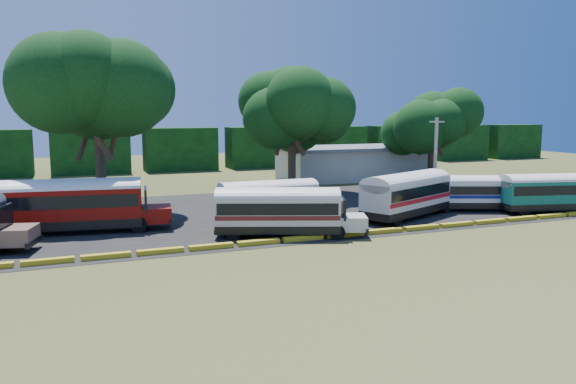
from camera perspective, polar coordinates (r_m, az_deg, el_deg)
name	(u,v)px	position (r m, az deg, el deg)	size (l,w,h in m)	color
ground	(331,242)	(35.66, 4.40, -5.09)	(160.00, 160.00, 0.00)	#334717
asphalt_strip	(278,210)	(46.83, -1.01, -1.89)	(64.00, 24.00, 0.02)	black
curb	(324,237)	(36.50, 3.71, -4.54)	(53.70, 0.45, 0.30)	gold
terminal_building	(354,162)	(69.92, 6.77, 3.02)	(19.00, 9.00, 4.00)	beige
treeline_backdrop	(180,149)	(80.76, -10.87, 4.29)	(130.00, 4.00, 6.00)	black
bus_red	(75,202)	(40.60, -20.79, -0.93)	(11.53, 4.26, 3.70)	black
bus_cream_west	(281,209)	(36.79, -0.71, -1.73)	(10.12, 5.84, 3.26)	black
bus_cream_east	(271,197)	(42.74, -1.75, -0.55)	(9.22, 2.47, 3.02)	black
bus_white_red	(408,192)	(44.32, 12.13, -0.02)	(10.90, 6.92, 3.55)	black
bus_white_blue	(477,191)	(49.17, 18.67, 0.13)	(9.18, 5.50, 2.97)	black
bus_teal	(552,190)	(50.46, 25.20, 0.16)	(10.03, 4.50, 3.20)	black
tree_west	(97,92)	(47.50, -18.82, 9.57)	(10.36, 10.36, 13.55)	#39261C
tree_center	(292,105)	(56.05, 0.40, 8.85)	(10.18, 10.18, 12.65)	#39261C
tree_east	(433,119)	(67.96, 14.49, 7.17)	(8.70, 8.70, 10.59)	#39261C
utility_pole	(435,159)	(52.66, 14.74, 3.28)	(1.60, 0.30, 7.68)	gray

